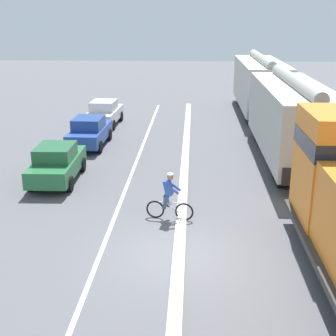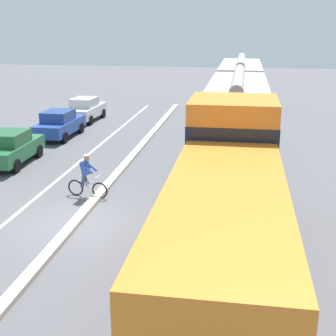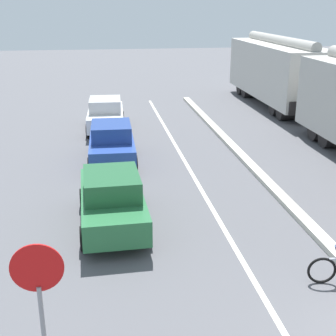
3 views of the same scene
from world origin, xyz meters
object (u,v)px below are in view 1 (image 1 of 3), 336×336
hopper_car_lead (292,119)px  parked_car_green (57,163)px  parked_car_blue (90,132)px  cyclist (169,198)px  hopper_car_middle (260,84)px  parked_car_white (104,113)px

hopper_car_lead → parked_car_green: (-10.62, -3.58, -1.26)m
parked_car_blue → cyclist: 10.57m
hopper_car_middle → cyclist: bearing=-106.4°
parked_car_green → parked_car_blue: 5.65m
parked_car_white → parked_car_blue: bearing=-88.7°
hopper_car_middle → cyclist: hopper_car_middle is taller
hopper_car_middle → parked_car_blue: size_ratio=2.50×
parked_car_green → cyclist: cyclist is taller
cyclist → hopper_car_middle: bearing=73.6°
parked_car_green → cyclist: size_ratio=2.47×
hopper_car_middle → cyclist: 19.77m
hopper_car_middle → parked_car_blue: bearing=-137.5°
parked_car_green → parked_car_white: (0.09, 10.67, 0.00)m
parked_car_blue → parked_car_white: size_ratio=0.99×
hopper_car_middle → parked_car_green: 18.57m
parked_car_white → parked_car_green: bearing=-90.5°
hopper_car_middle → parked_car_green: (-10.62, -15.18, -1.26)m
parked_car_green → hopper_car_lead: bearing=18.7°
hopper_car_lead → parked_car_green: hopper_car_lead is taller
hopper_car_lead → parked_car_white: bearing=146.0°
parked_car_green → parked_car_white: same height
parked_car_blue → cyclist: (4.85, -9.39, 0.00)m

